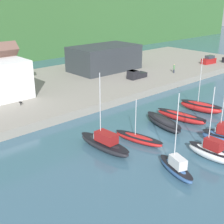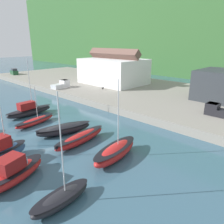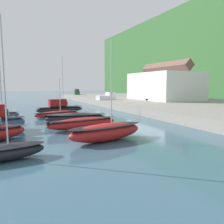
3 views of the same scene
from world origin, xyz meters
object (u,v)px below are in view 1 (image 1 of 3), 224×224
object	(u,v)px
parked_car_0	(209,60)
dog_on_quay	(21,103)
moored_boat_5	(176,167)
moored_boat_4	(201,107)
pickup_truck_0	(136,75)
moored_boat_1	(139,139)
person_on_quay	(174,68)
moored_boat_2	(163,123)
moored_boat_7	(223,136)
moored_boat_3	(181,117)
moored_boat_6	(211,151)
moored_boat_0	(104,143)

from	to	relation	value
parked_car_0	dog_on_quay	world-z (taller)	parked_car_0
moored_boat_5	dog_on_quay	distance (m)	29.62
moored_boat_4	pickup_truck_0	distance (m)	19.97
moored_boat_1	moored_boat_4	size ratio (longest dim) A/B	0.83
moored_boat_4	person_on_quay	distance (m)	22.49
moored_boat_2	moored_boat_7	size ratio (longest dim) A/B	0.82
moored_boat_3	pickup_truck_0	distance (m)	22.30
moored_boat_6	person_on_quay	xyz separation A→B (m)	(28.22, 27.02, 1.44)
moored_boat_1	pickup_truck_0	xyz separation A→B (m)	(20.90, 20.55, 1.63)
moored_boat_1	pickup_truck_0	size ratio (longest dim) A/B	1.58
pickup_truck_0	person_on_quay	world-z (taller)	person_on_quay
moored_boat_6	moored_boat_7	world-z (taller)	moored_boat_7
moored_boat_0	moored_boat_7	size ratio (longest dim) A/B	0.99
moored_boat_0	moored_boat_2	size ratio (longest dim) A/B	1.20
moored_boat_6	moored_boat_7	distance (m)	4.95
moored_boat_0	moored_boat_5	distance (m)	9.91
parked_car_0	pickup_truck_0	xyz separation A→B (m)	(-26.03, 2.26, -0.10)
moored_boat_3	dog_on_quay	bearing A→B (deg)	122.67
dog_on_quay	parked_car_0	bearing A→B (deg)	167.65
parked_car_0	pickup_truck_0	size ratio (longest dim) A/B	0.92
moored_boat_0	moored_boat_2	distance (m)	11.44
moored_boat_1	parked_car_0	xyz separation A→B (m)	(46.93, 18.29, 1.72)
moored_boat_0	moored_boat_3	size ratio (longest dim) A/B	1.16
moored_boat_6	parked_car_0	xyz separation A→B (m)	(43.81, 27.30, 1.25)
moored_boat_1	pickup_truck_0	bearing A→B (deg)	32.83
moored_boat_1	parked_car_0	world-z (taller)	moored_boat_1
moored_boat_7	pickup_truck_0	distance (m)	31.23
pickup_truck_0	moored_boat_4	bearing A→B (deg)	166.31
dog_on_quay	moored_boat_6	bearing A→B (deg)	98.18
moored_boat_1	moored_boat_7	size ratio (longest dim) A/B	0.74
moored_boat_3	moored_boat_4	world-z (taller)	moored_boat_4
parked_car_0	dog_on_quay	size ratio (longest dim) A/B	4.97
parked_car_0	moored_boat_0	bearing A→B (deg)	115.44
moored_boat_4	parked_car_0	world-z (taller)	moored_boat_4
moored_boat_6	moored_boat_7	size ratio (longest dim) A/B	0.88
moored_boat_0	parked_car_0	distance (m)	54.49
moored_boat_2	moored_boat_7	distance (m)	9.01
moored_boat_2	moored_boat_5	world-z (taller)	moored_boat_5
moored_boat_2	moored_boat_7	xyz separation A→B (m)	(1.36, -8.90, 0.38)
moored_boat_1	pickup_truck_0	world-z (taller)	moored_boat_1
moored_boat_2	parked_car_0	size ratio (longest dim) A/B	1.90
person_on_quay	dog_on_quay	world-z (taller)	person_on_quay
moored_boat_1	moored_boat_4	world-z (taller)	moored_boat_4
moored_boat_2	pickup_truck_0	distance (m)	24.24
moored_boat_5	dog_on_quay	xyz separation A→B (m)	(-3.64, 29.38, 1.00)
moored_boat_0	dog_on_quay	bearing A→B (deg)	91.42
moored_boat_6	pickup_truck_0	bearing A→B (deg)	60.52
pickup_truck_0	person_on_quay	xyz separation A→B (m)	(10.44, -2.54, 0.28)
moored_boat_4	moored_boat_1	bearing A→B (deg)	174.15
moored_boat_2	moored_boat_5	xyz separation A→B (m)	(-9.30, -9.30, 0.08)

